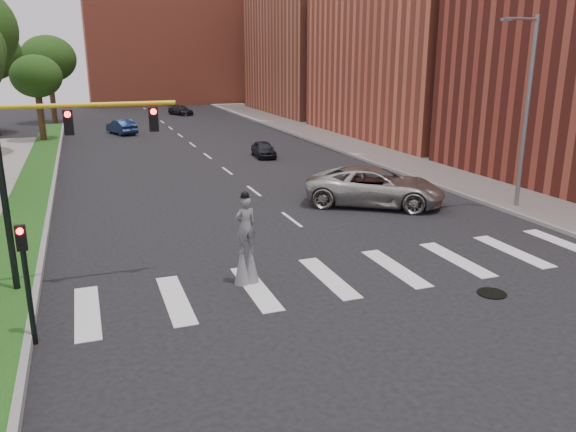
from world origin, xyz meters
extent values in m
plane|color=black|center=(0.00, 0.00, 0.00)|extent=(160.00, 160.00, 0.00)
cube|color=#1A4814|center=(-11.50, 20.00, 0.12)|extent=(2.00, 60.00, 0.25)
cube|color=gray|center=(-10.45, 20.00, 0.14)|extent=(0.20, 60.00, 0.28)
cube|color=gray|center=(12.50, 25.00, 0.09)|extent=(5.00, 90.00, 0.18)
cylinder|color=black|center=(3.00, -2.00, 0.02)|extent=(0.90, 0.90, 0.04)
cube|color=#C6593E|center=(22.00, 30.00, 12.00)|extent=(16.00, 22.00, 24.00)
cube|color=#AD5940|center=(22.00, 54.00, 10.00)|extent=(16.00, 22.00, 20.00)
cube|color=#C6593E|center=(6.00, 78.00, 9.00)|extent=(26.00, 14.00, 18.00)
cylinder|color=slate|center=(11.00, 6.00, 4.50)|extent=(0.20, 0.20, 9.00)
cylinder|color=slate|center=(10.20, 6.00, 8.80)|extent=(1.80, 0.12, 0.12)
cube|color=slate|center=(9.30, 6.00, 8.75)|extent=(0.50, 0.18, 0.12)
cylinder|color=black|center=(-11.00, 3.00, 3.10)|extent=(0.20, 0.20, 6.20)
cylinder|color=gold|center=(-8.40, 3.00, 5.80)|extent=(5.20, 0.14, 0.14)
cube|color=black|center=(-9.00, 3.00, 5.30)|extent=(0.28, 0.18, 0.75)
cylinder|color=#FF0C0C|center=(-9.00, 2.90, 5.55)|extent=(0.18, 0.06, 0.18)
cube|color=black|center=(-6.50, 3.00, 5.30)|extent=(0.28, 0.18, 0.75)
cylinder|color=#FF0C0C|center=(-6.50, 2.90, 5.55)|extent=(0.18, 0.06, 0.18)
cylinder|color=black|center=(-10.30, -0.50, 1.50)|extent=(0.14, 0.14, 3.00)
cube|color=black|center=(-10.30, -0.50, 2.90)|extent=(0.25, 0.16, 0.65)
cylinder|color=#FF0C0C|center=(-10.30, -0.60, 3.10)|extent=(0.16, 0.05, 0.16)
cylinder|color=#342415|center=(-3.84, 1.54, 0.52)|extent=(0.07, 0.07, 1.05)
cylinder|color=#342415|center=(-4.16, 1.50, 0.52)|extent=(0.07, 0.07, 1.05)
cone|color=slate|center=(-3.84, 1.54, 0.66)|extent=(0.52, 0.52, 1.31)
cone|color=slate|center=(-4.16, 1.50, 0.66)|extent=(0.52, 0.52, 1.31)
imported|color=slate|center=(-4.00, 1.52, 1.99)|extent=(0.73, 0.53, 1.88)
sphere|color=black|center=(-4.00, 1.52, 2.99)|extent=(0.26, 0.26, 0.26)
cylinder|color=black|center=(-4.00, 1.52, 2.94)|extent=(0.34, 0.34, 0.02)
cube|color=yellow|center=(-4.02, 1.66, 2.50)|extent=(0.22, 0.05, 0.10)
imported|color=#A7A59E|center=(4.84, 9.04, 0.94)|extent=(7.40, 6.34, 1.89)
imported|color=black|center=(3.82, 24.17, 0.58)|extent=(1.64, 3.52, 1.17)
imported|color=#16264D|center=(-5.08, 40.87, 0.71)|extent=(2.79, 4.57, 1.42)
imported|color=black|center=(3.31, 57.07, 0.59)|extent=(3.13, 4.41, 1.18)
cylinder|color=#342415|center=(-11.84, 37.66, 2.27)|extent=(0.56, 0.56, 4.53)
ellipsoid|color=#17340F|center=(-11.84, 37.66, 5.57)|extent=(4.17, 4.17, 3.54)
cylinder|color=#342415|center=(-11.35, 52.66, 2.73)|extent=(0.56, 0.56, 5.47)
ellipsoid|color=#17340F|center=(-11.35, 52.66, 6.92)|extent=(5.81, 5.81, 4.94)
camera|label=1|loc=(-8.63, -15.10, 7.22)|focal=35.00mm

